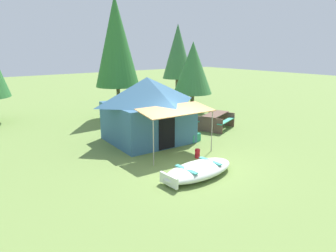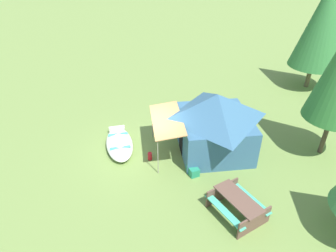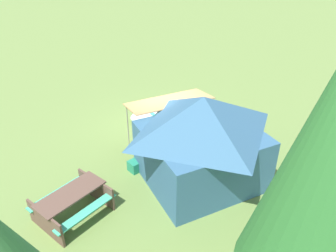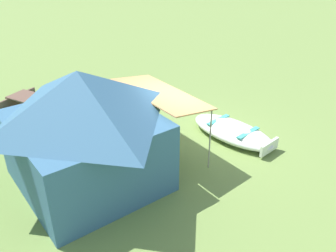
{
  "view_description": "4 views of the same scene",
  "coord_description": "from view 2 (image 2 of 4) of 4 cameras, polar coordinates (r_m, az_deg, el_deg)",
  "views": [
    {
      "loc": [
        -6.84,
        -7.73,
        4.0
      ],
      "look_at": [
        -0.42,
        0.69,
        1.25
      ],
      "focal_mm": 32.4,
      "sensor_mm": 36.0,
      "label": 1
    },
    {
      "loc": [
        11.1,
        -1.06,
        8.54
      ],
      "look_at": [
        -0.41,
        1.06,
        1.06
      ],
      "focal_mm": 32.99,
      "sensor_mm": 36.0,
      "label": 2
    },
    {
      "loc": [
        5.1,
        9.66,
        6.6
      ],
      "look_at": [
        0.18,
        0.9,
        0.77
      ],
      "focal_mm": 35.33,
      "sensor_mm": 36.0,
      "label": 3
    },
    {
      "loc": [
        -6.38,
        6.2,
        5.3
      ],
      "look_at": [
        -0.49,
        1.17,
        1.15
      ],
      "focal_mm": 38.55,
      "sensor_mm": 36.0,
      "label": 4
    }
  ],
  "objects": [
    {
      "name": "canvas_cabin_tent",
      "position": [
        13.59,
        8.69,
        0.74
      ],
      "size": [
        3.62,
        4.53,
        2.79
      ],
      "color": "#376486",
      "rests_on": "ground_plane"
    },
    {
      "name": "pine_tree_back_left",
      "position": [
        20.65,
        26.69,
        16.67
      ],
      "size": [
        2.92,
        2.92,
        6.6
      ],
      "color": "brown",
      "rests_on": "ground_plane"
    },
    {
      "name": "picnic_table",
      "position": [
        11.3,
        12.75,
        -13.88
      ],
      "size": [
        2.23,
        2.01,
        0.77
      ],
      "color": "brown",
      "rests_on": "ground_plane"
    },
    {
      "name": "ground_plane",
      "position": [
        14.04,
        -3.96,
        -4.94
      ],
      "size": [
        80.0,
        80.0,
        0.0
      ],
      "primitive_type": "plane",
      "color": "olive"
    },
    {
      "name": "fuel_can",
      "position": [
        13.55,
        -3.36,
        -5.6
      ],
      "size": [
        0.23,
        0.23,
        0.34
      ],
      "primitive_type": "cylinder",
      "rotation": [
        0.0,
        0.0,
        6.01
      ],
      "color": "red",
      "rests_on": "ground_plane"
    },
    {
      "name": "beached_rowboat",
      "position": [
        14.38,
        -8.97,
        -3.21
      ],
      "size": [
        2.76,
        1.32,
        0.43
      ],
      "color": "silver",
      "rests_on": "ground_plane"
    },
    {
      "name": "cooler_box",
      "position": [
        12.83,
        4.6,
        -8.19
      ],
      "size": [
        0.62,
        0.48,
        0.36
      ],
      "primitive_type": "cube",
      "rotation": [
        0.0,
        0.0,
        0.22
      ],
      "color": "#238863",
      "rests_on": "ground_plane"
    }
  ]
}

